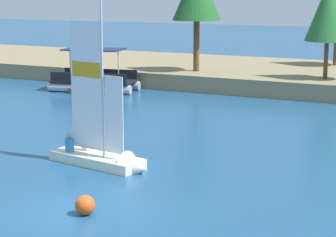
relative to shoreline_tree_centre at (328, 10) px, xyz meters
name	(u,v)px	position (x,y,z in m)	size (l,w,h in m)	color
ground_plane	(81,211)	(-1.69, -23.87, -5.24)	(200.00, 200.00, 0.00)	navy
shore_bank	(313,78)	(-1.69, 4.07, -4.71)	(80.00, 13.20, 1.07)	#897A56
shoreline_tree_centre	(328,10)	(0.00, 0.00, 0.00)	(2.73, 2.73, 6.07)	brown
wooden_dock	(98,87)	(-13.80, -4.25, -5.06)	(1.61, 4.44, 0.36)	brown
sailboat	(109,154)	(-3.43, -19.51, -4.75)	(4.42, 1.83, 6.48)	silver
pontoon_boat	(94,80)	(-13.81, -4.68, -4.56)	(5.91, 3.55, 2.73)	#B2B2B7
channel_buoy	(85,205)	(-1.41, -24.07, -4.95)	(0.58, 0.58, 0.58)	#E54C19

